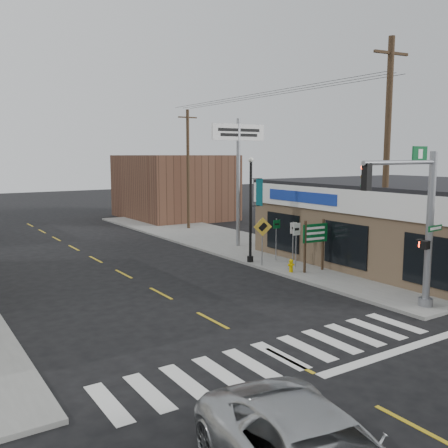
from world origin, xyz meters
TOP-DOWN VIEW (x-y plane):
  - ground at (0.00, 0.00)m, footprint 140.00×140.00m
  - sidewalk_right at (9.00, 13.00)m, footprint 6.00×38.00m
  - center_line at (0.00, 8.00)m, footprint 0.12×56.00m
  - crosswalk at (0.00, 0.40)m, footprint 11.00×2.20m
  - thrift_store at (14.50, 6.00)m, footprint 12.00×14.00m
  - bldg_distant_right at (12.00, 30.00)m, footprint 8.00×10.00m
  - traffic_signal_pole at (6.52, 0.82)m, footprint 4.54×0.37m
  - guide_sign at (7.59, 7.10)m, footprint 1.40×0.13m
  - fire_hydrant at (6.56, 7.56)m, footprint 0.20×0.20m
  - ped_crossing_sign at (6.30, 9.44)m, footprint 0.94×0.07m
  - lamp_post at (6.36, 10.46)m, footprint 0.70×0.55m
  - dance_center_sign at (8.44, 14.67)m, footprint 3.58×0.22m
  - bare_tree at (10.22, 6.00)m, footprint 2.21×2.21m
  - shrub_front at (10.80, 3.38)m, footprint 1.32×1.32m
  - shrub_back at (11.00, 8.42)m, footprint 1.08×1.08m
  - utility_pole_near at (8.76, 4.12)m, footprint 1.79×0.27m
  - utility_pole_far at (9.50, 22.77)m, footprint 1.53×0.23m

SIDE VIEW (x-z plane):
  - ground at x=0.00m, z-range 0.00..0.00m
  - center_line at x=0.00m, z-range 0.00..0.01m
  - crosswalk at x=0.00m, z-range 0.00..0.01m
  - sidewalk_right at x=9.00m, z-range 0.00..0.13m
  - fire_hydrant at x=6.56m, z-range 0.16..0.78m
  - shrub_back at x=11.00m, z-range 0.13..0.94m
  - shrub_front at x=10.80m, z-range 0.13..1.12m
  - guide_sign at x=7.59m, z-range 0.51..2.96m
  - ped_crossing_sign at x=6.30m, z-range 0.60..3.02m
  - thrift_store at x=14.50m, z-range 0.00..4.00m
  - bldg_distant_right at x=12.00m, z-range 0.00..5.60m
  - lamp_post at x=6.36m, z-range 0.56..5.92m
  - traffic_signal_pole at x=6.52m, z-range 0.68..6.44m
  - bare_tree at x=10.22m, z-range 1.40..5.82m
  - utility_pole_far at x=9.50m, z-range 0.24..9.03m
  - utility_pole_near at x=8.76m, z-range 0.26..10.56m
  - dance_center_sign at x=8.44m, z-range 1.98..9.59m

